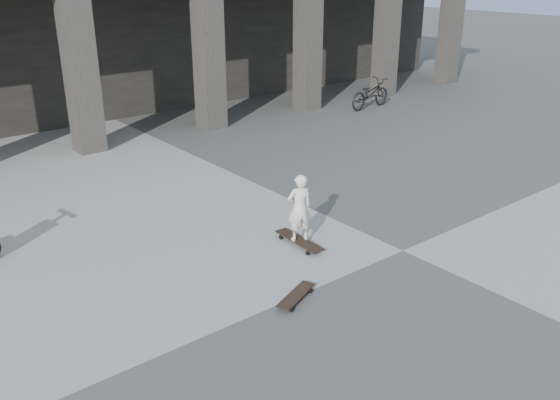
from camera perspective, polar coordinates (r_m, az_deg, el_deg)
ground at (r=9.85m, az=11.75°, el=-4.80°), size 90.00×90.00×0.00m
colonnade at (r=20.48m, az=-19.77°, el=17.05°), size 28.00×8.82×6.00m
longboard at (r=9.80m, az=1.84°, el=-3.94°), size 0.28×1.04×0.10m
skateboard_spare at (r=8.29m, az=1.55°, el=-9.20°), size 0.82×0.48×0.09m
child at (r=9.55m, az=1.88°, el=-0.76°), size 0.48×0.39×1.13m
bicycle at (r=19.28m, az=8.67°, el=10.08°), size 1.81×0.78×0.93m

